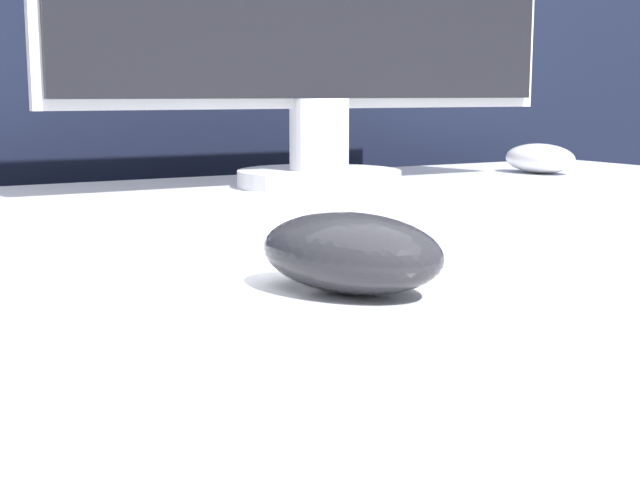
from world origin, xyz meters
The scene contains 4 objects.
partition_panel centered at (0.00, 0.61, 0.61)m, with size 5.00×0.03×1.22m.
computer_mouse_near centered at (-0.06, -0.23, 0.76)m, with size 0.11×0.13×0.05m.
keyboard centered at (-0.18, 0.00, 0.74)m, with size 0.45×0.16×0.02m.
computer_mouse_far centered at (0.57, 0.28, 0.75)m, with size 0.08×0.12×0.04m.
Camera 1 is at (-0.32, -0.65, 0.84)m, focal length 50.00 mm.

